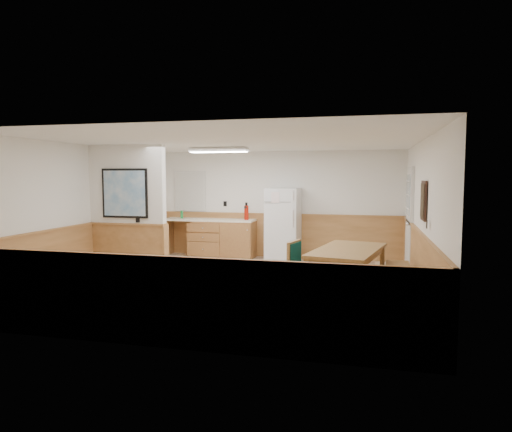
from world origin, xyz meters
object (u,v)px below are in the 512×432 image
(refrigerator, at_px, (283,224))
(soap_bottle, at_px, (182,214))
(dining_bench, at_px, (399,276))
(dining_chair, at_px, (301,263))
(dining_table, at_px, (348,254))
(fire_extinguisher, at_px, (246,212))

(refrigerator, bearing_deg, soap_bottle, -178.80)
(dining_bench, height_order, dining_chair, dining_chair)
(dining_table, distance_m, soap_bottle, 4.96)
(fire_extinguisher, distance_m, soap_bottle, 1.61)
(refrigerator, distance_m, dining_table, 3.19)
(refrigerator, relative_size, dining_bench, 0.94)
(dining_bench, bearing_deg, dining_table, 177.89)
(fire_extinguisher, relative_size, soap_bottle, 2.13)
(refrigerator, relative_size, fire_extinguisher, 4.08)
(dining_bench, distance_m, fire_extinguisher, 4.41)
(fire_extinguisher, bearing_deg, soap_bottle, 167.70)
(dining_chair, bearing_deg, fire_extinguisher, 134.41)
(soap_bottle, bearing_deg, dining_bench, -30.69)
(fire_extinguisher, bearing_deg, dining_bench, -54.80)
(refrigerator, height_order, dining_bench, refrigerator)
(refrigerator, relative_size, dining_chair, 1.94)
(dining_table, relative_size, dining_bench, 1.14)
(refrigerator, relative_size, dining_table, 0.83)
(refrigerator, distance_m, soap_bottle, 2.51)
(dining_chair, distance_m, fire_extinguisher, 3.40)
(dining_bench, relative_size, soap_bottle, 9.27)
(refrigerator, bearing_deg, dining_table, -58.39)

